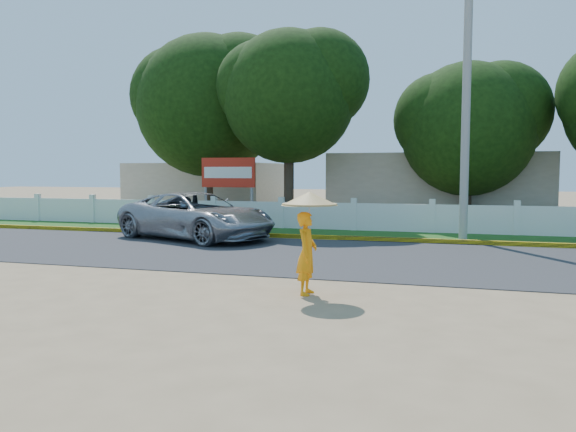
# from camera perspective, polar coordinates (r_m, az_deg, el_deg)

# --- Properties ---
(ground) EXTENTS (120.00, 120.00, 0.00)m
(ground) POSITION_cam_1_polar(r_m,az_deg,el_deg) (11.61, -2.82, -7.17)
(ground) COLOR #9E8460
(ground) RESTS_ON ground
(road) EXTENTS (60.00, 7.00, 0.02)m
(road) POSITION_cam_1_polar(r_m,az_deg,el_deg) (15.86, 2.56, -3.95)
(road) COLOR #38383A
(road) RESTS_ON ground
(grass_verge) EXTENTS (60.00, 3.50, 0.03)m
(grass_verge) POSITION_cam_1_polar(r_m,az_deg,el_deg) (20.95, 6.02, -1.87)
(grass_verge) COLOR #2D601E
(grass_verge) RESTS_ON ground
(curb) EXTENTS (40.00, 0.18, 0.16)m
(curb) POSITION_cam_1_polar(r_m,az_deg,el_deg) (19.29, 5.10, -2.23)
(curb) COLOR yellow
(curb) RESTS_ON ground
(fence) EXTENTS (40.00, 0.10, 1.10)m
(fence) POSITION_cam_1_polar(r_m,az_deg,el_deg) (22.32, 6.70, -0.10)
(fence) COLOR silver
(fence) RESTS_ON ground
(building_near) EXTENTS (10.00, 6.00, 3.20)m
(building_near) POSITION_cam_1_polar(r_m,az_deg,el_deg) (28.75, 14.95, 2.91)
(building_near) COLOR #B7AD99
(building_near) RESTS_ON ground
(building_far) EXTENTS (8.00, 5.00, 2.80)m
(building_far) POSITION_cam_1_polar(r_m,az_deg,el_deg) (32.77, -8.39, 2.86)
(building_far) COLOR #B7AD99
(building_far) RESTS_ON ground
(utility_pole) EXTENTS (0.28, 0.28, 8.92)m
(utility_pole) POSITION_cam_1_polar(r_m,az_deg,el_deg) (19.95, 17.64, 10.40)
(utility_pole) COLOR gray
(utility_pole) RESTS_ON ground
(vehicle) EXTENTS (6.45, 4.66, 1.63)m
(vehicle) POSITION_cam_1_polar(r_m,az_deg,el_deg) (19.65, -9.31, 0.01)
(vehicle) COLOR #98999F
(vehicle) RESTS_ON ground
(monk_with_parasol) EXTENTS (1.09, 1.09, 1.98)m
(monk_with_parasol) POSITION_cam_1_polar(r_m,az_deg,el_deg) (10.69, 2.05, -1.19)
(monk_with_parasol) COLOR orange
(monk_with_parasol) RESTS_ON ground
(billboard) EXTENTS (2.50, 0.13, 2.95)m
(billboard) POSITION_cam_1_polar(r_m,az_deg,el_deg) (24.93, -6.09, 4.05)
(billboard) COLOR gray
(billboard) RESTS_ON ground
(tree_row) EXTENTS (30.86, 8.24, 9.03)m
(tree_row) POSITION_cam_1_polar(r_m,az_deg,el_deg) (25.07, 14.10, 11.12)
(tree_row) COLOR #473828
(tree_row) RESTS_ON ground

